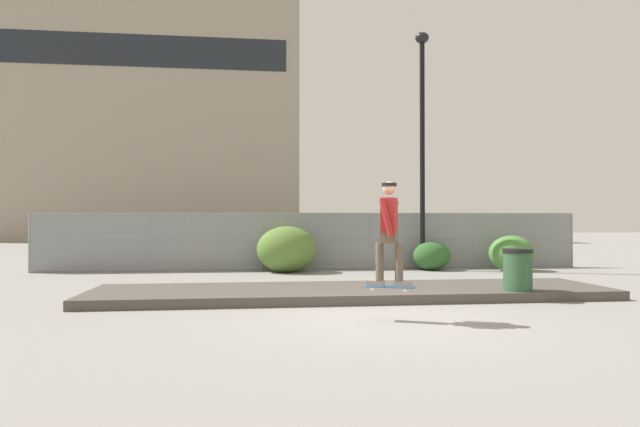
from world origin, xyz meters
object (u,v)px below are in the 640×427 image
(skateboard, at_px, (389,287))
(parked_car_near, at_px, (184,241))
(shrub_left, at_px, (287,249))
(skater, at_px, (389,227))
(street_lamp, at_px, (422,124))
(trash_bin, at_px, (518,274))
(shrub_center, at_px, (432,256))
(shrub_right, at_px, (512,253))

(skateboard, height_order, parked_car_near, parked_car_near)
(shrub_left, bearing_deg, skateboard, -82.45)
(skateboard, height_order, skater, skater)
(skater, xyz_separation_m, parked_car_near, (-4.68, 12.27, -0.65))
(street_lamp, bearing_deg, skater, -110.93)
(skater, height_order, trash_bin, skater)
(parked_car_near, distance_m, shrub_left, 5.29)
(skater, distance_m, street_lamp, 9.71)
(trash_bin, bearing_deg, shrub_center, 86.19)
(skateboard, height_order, shrub_right, shrub_right)
(trash_bin, bearing_deg, street_lamp, 88.63)
(shrub_left, distance_m, shrub_center, 4.67)
(skateboard, bearing_deg, shrub_right, 53.07)
(skater, bearing_deg, skateboard, 45.00)
(parked_car_near, bearing_deg, skater, -69.12)
(parked_car_near, xyz_separation_m, shrub_right, (10.69, -4.27, -0.28))
(parked_car_near, relative_size, shrub_right, 3.13)
(parked_car_near, xyz_separation_m, shrub_center, (8.23, -3.78, -0.38))
(skater, distance_m, shrub_center, 9.26)
(skateboard, bearing_deg, shrub_left, 97.55)
(shrub_center, relative_size, trash_bin, 1.16)
(skater, distance_m, trash_bin, 3.77)
(trash_bin, bearing_deg, shrub_left, 123.12)
(skater, xyz_separation_m, trash_bin, (3.11, 1.90, -0.97))
(shrub_left, bearing_deg, skater, -82.45)
(trash_bin, bearing_deg, skateboard, -148.64)
(shrub_center, bearing_deg, skateboard, -112.71)
(street_lamp, distance_m, parked_car_near, 9.59)
(shrub_right, xyz_separation_m, trash_bin, (-2.90, -6.10, -0.04))
(shrub_left, distance_m, trash_bin, 7.73)
(shrub_center, bearing_deg, parked_car_near, 155.33)
(parked_car_near, relative_size, shrub_center, 3.79)
(street_lamp, relative_size, trash_bin, 7.46)
(skater, bearing_deg, trash_bin, 31.36)
(skater, relative_size, trash_bin, 1.62)
(skater, height_order, parked_car_near, skater)
(skateboard, relative_size, shrub_center, 0.68)
(shrub_center, xyz_separation_m, shrub_right, (2.46, -0.49, 0.10))
(trash_bin, bearing_deg, shrub_right, 64.58)
(shrub_right, bearing_deg, skateboard, -126.93)
(skater, relative_size, shrub_left, 0.91)
(skater, relative_size, shrub_right, 1.15)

